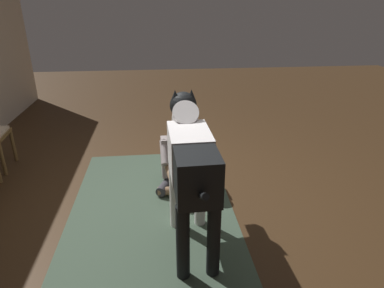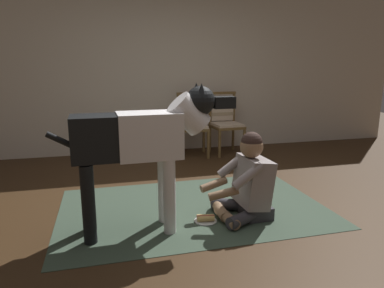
# 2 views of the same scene
# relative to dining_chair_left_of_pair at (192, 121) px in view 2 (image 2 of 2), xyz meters

# --- Properties ---
(ground_plane) EXTENTS (14.65, 14.65, 0.00)m
(ground_plane) POSITION_rel_dining_chair_left_of_pair_xyz_m (-0.31, -2.22, -0.54)
(ground_plane) COLOR #3B2715
(back_wall) EXTENTS (8.47, 0.10, 2.60)m
(back_wall) POSITION_rel_dining_chair_left_of_pair_xyz_m (-0.31, 0.45, 0.76)
(back_wall) COLOR beige
(back_wall) RESTS_ON ground
(area_rug) EXTENTS (2.57, 1.64, 0.01)m
(area_rug) POSITION_rel_dining_chair_left_of_pair_xyz_m (-0.53, -2.09, -0.54)
(area_rug) COLOR #3B4D3D
(area_rug) RESTS_ON ground
(dining_chair_left_of_pair) EXTENTS (0.51, 0.51, 0.98)m
(dining_chair_left_of_pair) POSITION_rel_dining_chair_left_of_pair_xyz_m (0.00, 0.00, 0.00)
(dining_chair_left_of_pair) COLOR brown
(dining_chair_left_of_pair) RESTS_ON ground
(dining_chair_right_of_pair) EXTENTS (0.49, 0.49, 0.98)m
(dining_chair_right_of_pair) POSITION_rel_dining_chair_left_of_pair_xyz_m (0.55, 0.00, 0.00)
(dining_chair_right_of_pair) COLOR brown
(dining_chair_right_of_pair) RESTS_ON ground
(person_sitting_on_floor) EXTENTS (0.63, 0.58, 0.80)m
(person_sitting_on_floor) POSITION_rel_dining_chair_left_of_pair_xyz_m (-0.10, -2.41, -0.21)
(person_sitting_on_floor) COLOR #343338
(person_sitting_on_floor) RESTS_ON ground
(large_dog) EXTENTS (1.53, 0.35, 1.24)m
(large_dog) POSITION_rel_dining_chair_left_of_pair_xyz_m (-1.06, -2.44, 0.25)
(large_dog) COLOR silver
(large_dog) RESTS_ON ground
(hot_dog_on_plate) EXTENTS (0.20, 0.20, 0.06)m
(hot_dog_on_plate) POSITION_rel_dining_chair_left_of_pair_xyz_m (-0.50, -2.43, -0.52)
(hot_dog_on_plate) COLOR silver
(hot_dog_on_plate) RESTS_ON ground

